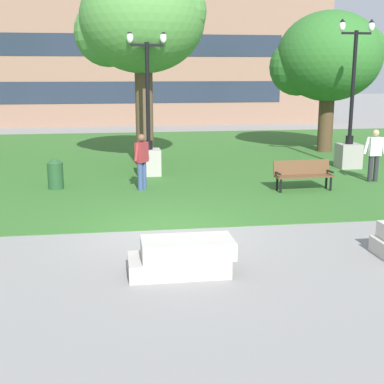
% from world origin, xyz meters
% --- Properties ---
extents(ground_plane, '(140.00, 140.00, 0.00)m').
position_xyz_m(ground_plane, '(0.00, 0.00, 0.00)').
color(ground_plane, gray).
extents(grass_lawn, '(40.00, 20.00, 0.02)m').
position_xyz_m(grass_lawn, '(0.00, 10.00, 0.01)').
color(grass_lawn, '#336628').
rests_on(grass_lawn, ground).
extents(concrete_block_left, '(1.90, 0.90, 0.64)m').
position_xyz_m(concrete_block_left, '(-0.00, -2.73, 0.31)').
color(concrete_block_left, '#B2ADA3').
rests_on(concrete_block_left, ground).
extents(park_bench_near_right, '(1.82, 0.61, 0.90)m').
position_xyz_m(park_bench_near_right, '(4.52, 3.55, 0.54)').
color(park_bench_near_right, brown).
rests_on(park_bench_near_right, grass_lawn).
extents(lamp_post_right, '(1.32, 0.80, 4.89)m').
position_xyz_m(lamp_post_right, '(0.03, 6.65, 1.02)').
color(lamp_post_right, '#ADA89E').
rests_on(lamp_post_right, grass_lawn).
extents(lamp_post_center, '(1.32, 0.80, 5.37)m').
position_xyz_m(lamp_post_center, '(7.54, 6.99, 1.10)').
color(lamp_post_center, gray).
rests_on(lamp_post_center, grass_lawn).
extents(tree_far_right, '(4.79, 4.56, 6.12)m').
position_xyz_m(tree_far_right, '(8.22, 11.16, 4.13)').
color(tree_far_right, '#4C3823').
rests_on(tree_far_right, grass_lawn).
extents(tree_near_right, '(4.81, 4.58, 7.36)m').
position_xyz_m(tree_near_right, '(-0.04, 8.71, 5.34)').
color(tree_near_right, brown).
rests_on(tree_near_right, grass_lawn).
extents(trash_bin, '(0.49, 0.49, 0.96)m').
position_xyz_m(trash_bin, '(-2.98, 4.83, 0.50)').
color(trash_bin, '#234C28').
rests_on(trash_bin, grass_lawn).
extents(person_bystander_near_lawn, '(0.74, 0.25, 1.71)m').
position_xyz_m(person_bystander_near_lawn, '(7.25, 4.44, 0.98)').
color(person_bystander_near_lawn, '#28282D').
rests_on(person_bystander_near_lawn, grass_lawn).
extents(person_bystander_far_lawn, '(0.52, 0.53, 1.71)m').
position_xyz_m(person_bystander_far_lawn, '(-0.34, 4.28, 0.98)').
color(person_bystander_far_lawn, '#384C7A').
rests_on(person_bystander_far_lawn, grass_lawn).
extents(building_facade_distant, '(28.64, 1.03, 10.39)m').
position_xyz_m(building_facade_distant, '(-0.59, 24.50, 5.18)').
color(building_facade_distant, '#8E6B56').
rests_on(building_facade_distant, ground).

